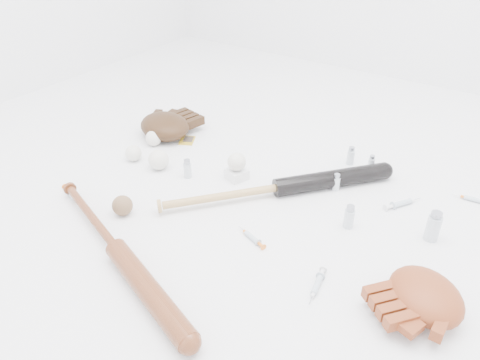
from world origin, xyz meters
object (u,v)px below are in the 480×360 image
Objects in this scene: bat_wood at (117,249)px; pedestal at (237,174)px; glove_dark at (165,126)px; bat_dark at (278,188)px.

pedestal is at bearing 105.30° from bat_wood.
glove_dark reaches higher than bat_wood.
glove_dark is 0.47m from pedestal.
glove_dark is at bearing 119.34° from bat_dark.
bat_wood is at bearing -45.42° from glove_dark.
bat_dark is 0.65m from glove_dark.
bat_dark is 0.18m from pedestal.
bat_dark is at bearing -3.56° from pedestal.
bat_dark is 3.17× the size of glove_dark.
pedestal is (0.04, 0.56, -0.01)m from bat_wood.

